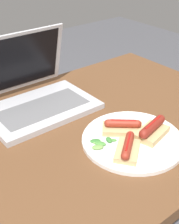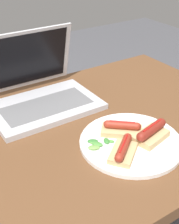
% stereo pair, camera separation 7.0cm
% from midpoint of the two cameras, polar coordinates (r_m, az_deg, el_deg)
% --- Properties ---
extents(desk, '(1.08, 0.72, 0.73)m').
position_cam_midpoint_polar(desk, '(0.97, 1.90, -7.03)').
color(desk, brown).
rests_on(desk, ground_plane).
extents(laptop, '(0.34, 0.28, 0.23)m').
position_cam_midpoint_polar(laptop, '(1.02, -7.38, 3.51)').
color(laptop, '#B7B7BC').
rests_on(laptop, desk).
extents(plate, '(0.28, 0.28, 0.02)m').
position_cam_midpoint_polar(plate, '(0.85, 9.91, -5.42)').
color(plate, white).
rests_on(plate, desk).
extents(sausage_toast_left, '(0.12, 0.08, 0.05)m').
position_cam_midpoint_polar(sausage_toast_left, '(0.86, 13.49, -3.83)').
color(sausage_toast_left, tan).
rests_on(sausage_toast_left, plate).
extents(sausage_toast_middle, '(0.11, 0.10, 0.04)m').
position_cam_midpoint_polar(sausage_toast_middle, '(0.79, 8.72, -7.01)').
color(sausage_toast_middle, tan).
rests_on(sausage_toast_middle, plate).
extents(sausage_toast_right, '(0.12, 0.12, 0.04)m').
position_cam_midpoint_polar(sausage_toast_right, '(0.87, 8.23, -3.07)').
color(sausage_toast_right, tan).
rests_on(sausage_toast_right, plate).
extents(salad_pile, '(0.08, 0.06, 0.01)m').
position_cam_midpoint_polar(salad_pile, '(0.83, 3.93, -5.85)').
color(salad_pile, '#4C8E3D').
rests_on(salad_pile, plate).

